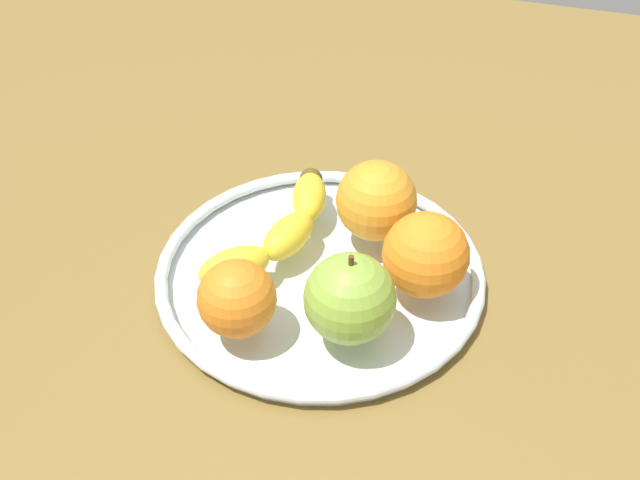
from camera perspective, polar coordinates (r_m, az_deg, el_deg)
name	(u,v)px	position (r cm, az deg, el deg)	size (l,w,h in cm)	color
ground_plane	(320,294)	(71.82, 0.00, -4.10)	(138.53, 138.53, 4.00)	olive
fruit_bowl	(320,272)	(69.79, 0.00, -2.41)	(30.40, 30.40, 1.80)	silver
banana	(280,229)	(70.50, -3.03, 0.83)	(19.24, 9.24, 3.33)	yellow
apple	(350,299)	(60.76, 2.27, -4.46)	(7.59, 7.59, 8.39)	#8AB43E
orange_back_left	(427,251)	(65.50, 8.10, -0.86)	(7.58, 7.58, 7.58)	orange
orange_center	(376,201)	(70.44, 4.29, 2.99)	(7.65, 7.65, 7.65)	orange
orange_front_right	(237,299)	(61.78, -6.33, -4.45)	(6.59, 6.59, 6.59)	orange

